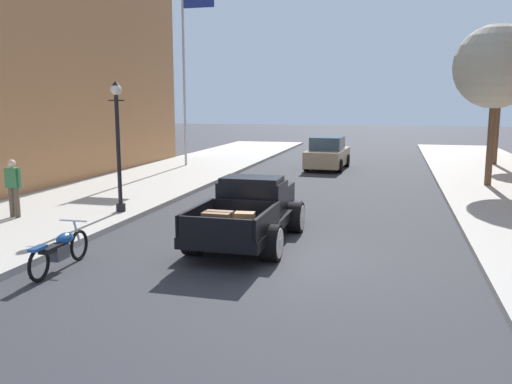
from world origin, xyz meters
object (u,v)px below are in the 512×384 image
(car_background_tan, at_px, (328,154))
(street_lamp_near, at_px, (118,137))
(hotrod_truck_black, at_px, (251,210))
(pedestrian_sidewalk_left, at_px, (13,185))
(flagpole, at_px, (188,54))
(motorcycle_parked, at_px, (60,249))
(street_tree_second, at_px, (496,67))
(street_tree_third, at_px, (500,77))

(car_background_tan, relative_size, street_lamp_near, 1.14)
(hotrod_truck_black, height_order, pedestrian_sidewalk_left, pedestrian_sidewalk_left)
(hotrod_truck_black, distance_m, street_lamp_near, 5.11)
(flagpole, bearing_deg, car_background_tan, 11.37)
(flagpole, bearing_deg, pedestrian_sidewalk_left, -90.60)
(street_lamp_near, bearing_deg, hotrod_truck_black, -21.19)
(motorcycle_parked, xyz_separation_m, street_lamp_near, (-1.37, 5.07, 1.94))
(car_background_tan, bearing_deg, street_lamp_near, -109.20)
(hotrod_truck_black, relative_size, street_tree_second, 0.81)
(motorcycle_parked, relative_size, car_background_tan, 0.48)
(car_background_tan, xyz_separation_m, flagpole, (-6.98, -1.40, 5.00))
(pedestrian_sidewalk_left, bearing_deg, street_tree_second, 34.80)
(motorcycle_parked, bearing_deg, street_tree_third, 61.24)
(street_tree_second, bearing_deg, flagpole, 165.74)
(car_background_tan, distance_m, street_tree_second, 9.37)
(hotrod_truck_black, height_order, street_lamp_near, street_lamp_near)
(pedestrian_sidewalk_left, bearing_deg, street_lamp_near, 30.46)
(flagpole, height_order, street_tree_second, flagpole)
(motorcycle_parked, distance_m, street_tree_second, 17.30)
(hotrod_truck_black, distance_m, motorcycle_parked, 4.58)
(street_lamp_near, bearing_deg, street_tree_second, 35.70)
(pedestrian_sidewalk_left, xyz_separation_m, flagpole, (0.14, 13.29, 4.68))
(hotrod_truck_black, xyz_separation_m, street_tree_second, (7.00, 10.03, 3.96))
(flagpole, bearing_deg, street_tree_second, -14.26)
(street_tree_second, height_order, street_tree_third, street_tree_second)
(hotrod_truck_black, bearing_deg, motorcycle_parked, -133.44)
(pedestrian_sidewalk_left, relative_size, flagpole, 0.18)
(pedestrian_sidewalk_left, distance_m, street_tree_second, 17.48)
(car_background_tan, relative_size, pedestrian_sidewalk_left, 2.65)
(street_lamp_near, relative_size, street_tree_second, 0.62)
(car_background_tan, bearing_deg, street_tree_third, 19.60)
(hotrod_truck_black, distance_m, street_tree_third, 20.28)
(street_lamp_near, height_order, flagpole, flagpole)
(pedestrian_sidewalk_left, bearing_deg, street_tree_third, 48.66)
(hotrod_truck_black, height_order, flagpole, flagpole)
(pedestrian_sidewalk_left, xyz_separation_m, street_tree_third, (15.58, 17.71, 3.58))
(pedestrian_sidewalk_left, height_order, street_lamp_near, street_lamp_near)
(flagpole, bearing_deg, street_tree_third, 15.96)
(motorcycle_parked, bearing_deg, street_lamp_near, 105.15)
(street_lamp_near, bearing_deg, car_background_tan, 70.80)
(motorcycle_parked, distance_m, street_lamp_near, 5.60)
(street_tree_third, bearing_deg, pedestrian_sidewalk_left, -131.34)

